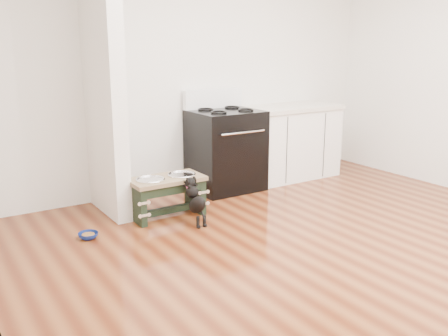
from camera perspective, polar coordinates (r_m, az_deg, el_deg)
ground at (r=4.15m, az=13.76°, el=-10.01°), size 5.00×5.00×0.00m
room_shell at (r=3.80m, az=15.22°, el=12.92°), size 5.00×5.00×5.00m
partition_wall at (r=4.95m, az=-13.66°, el=10.07°), size 0.15×0.80×2.70m
oven_range at (r=5.75m, az=0.17°, el=2.21°), size 0.76×0.69×1.14m
cabinet_run at (r=6.34m, az=7.55°, el=2.99°), size 1.24×0.64×0.91m
dog_feeder at (r=4.90m, az=-6.55°, el=-2.37°), size 0.72×0.39×0.41m
puppy at (r=4.69m, az=-3.30°, el=-3.60°), size 0.13×0.37×0.44m
floor_bowl at (r=4.56m, az=-15.26°, el=-7.47°), size 0.17×0.17×0.05m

